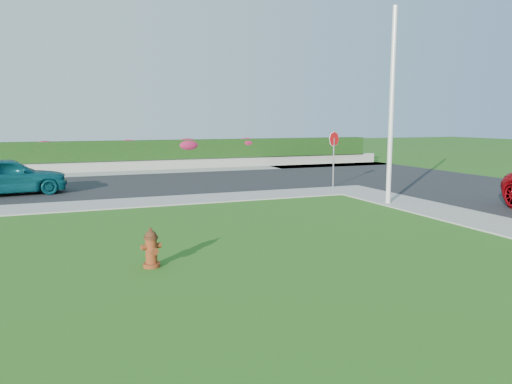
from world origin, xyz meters
name	(u,v)px	position (x,y,z in m)	size (l,w,h in m)	color
ground	(292,270)	(0.00, 0.00, 0.00)	(120.00, 120.00, 0.00)	black
street_far	(35,189)	(-5.00, 14.00, 0.02)	(26.00, 8.00, 0.04)	black
curb_corner	(351,190)	(7.00, 9.00, 0.02)	(2.00, 2.00, 0.04)	gray
sidewalk_beyond	(120,173)	(-1.00, 19.00, 0.02)	(34.00, 2.00, 0.04)	gray
retaining_wall	(117,166)	(-1.00, 20.50, 0.30)	(34.00, 0.40, 0.60)	gray
hedge	(116,151)	(-1.00, 20.60, 1.15)	(32.00, 0.90, 1.10)	black
fire_hydrant	(151,249)	(-2.45, 1.18, 0.37)	(0.40, 0.38, 0.78)	#571E0D
sedan_teal	(7,176)	(-5.87, 12.46, 0.76)	(1.69, 4.21, 1.44)	#0B4B55
utility_pole	(391,107)	(6.34, 5.61, 3.25)	(0.16, 0.16, 6.51)	silver
stop_sign	(334,146)	(6.74, 9.96, 1.75)	(0.61, 0.25, 2.38)	slate
flower_clump_c	(45,146)	(-4.66, 20.50, 1.49)	(1.06, 0.68, 0.53)	#A61C3C
flower_clump_d	(129,144)	(-0.32, 20.50, 1.49)	(1.07, 0.69, 0.53)	#A61C3C
flower_clump_e	(187,145)	(3.06, 20.50, 1.39)	(1.54, 0.99, 0.77)	#A61C3C
flower_clump_f	(246,143)	(6.77, 20.50, 1.46)	(1.21, 0.78, 0.61)	#A61C3C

